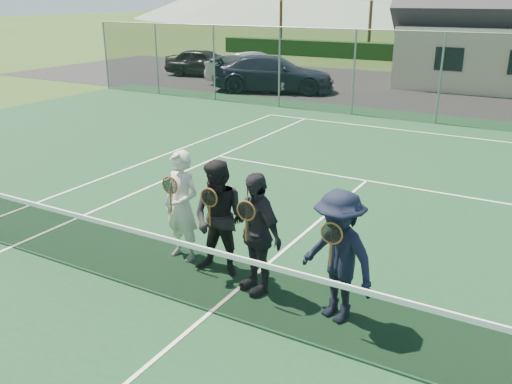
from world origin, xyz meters
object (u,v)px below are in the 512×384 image
Objects in this scene: tennis_net at (211,277)px; player_c at (256,233)px; player_d at (338,256)px; player_a at (182,206)px; car_c at (273,74)px; player_b at (220,219)px; car_b at (253,71)px; car_a at (204,63)px.

tennis_net is 6.49× the size of player_c.
player_c is 1.29m from player_d.
player_a is at bearing 139.29° from tennis_net.
player_a is 1.00× the size of player_d.
car_c is 0.47× the size of tennis_net.
player_b is 0.74m from player_c.
car_b is 2.68× the size of player_c.
tennis_net is at bearing -151.43° from car_a.
car_c is 3.04× the size of player_a.
player_b is 2.02m from player_d.
player_b is 1.00× the size of player_d.
player_a and player_d have the same top height.
car_c is at bearing 113.07° from player_a.
tennis_net is at bearing -174.05° from car_c.
player_a reaches higher than car_c.
player_c and player_d have the same top height.
player_b is at bearing -10.31° from player_a.
player_d is (1.50, 0.70, 0.38)m from tennis_net.
player_a and player_b have the same top height.
player_c is at bearing -13.53° from player_b.
player_a is at bearing 169.69° from player_b.
player_a is 1.00× the size of player_b.
player_c is (1.55, -0.32, -0.00)m from player_a.
car_c reaches higher than tennis_net.
car_c is at bearing 115.39° from player_b.
car_a is 2.38× the size of player_a.
car_b is 18.26m from player_b.
car_b is at bearing 120.18° from player_c.
car_a is at bearing 129.02° from player_d.
player_a is (7.89, -15.90, 0.13)m from car_b.
tennis_net is at bearing -105.11° from player_c.
tennis_net is 0.93m from player_c.
player_c is (9.43, -16.22, 0.13)m from car_b.
player_d is at bearing -8.32° from player_b.
player_a is 1.58m from player_c.
car_c is 3.04× the size of player_d.
tennis_net is (7.92, -16.62, -0.25)m from car_c.
car_a is at bearing 72.40° from car_b.
car_a is 0.89× the size of car_b.
player_d is (1.28, -0.12, -0.00)m from player_c.
car_b reaches higher than car_c.
car_b is at bearing 52.57° from car_c.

